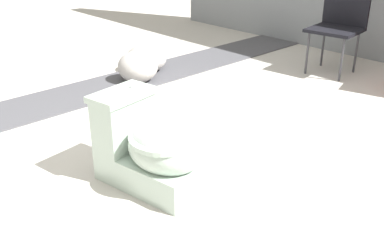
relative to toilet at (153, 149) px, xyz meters
The scene contains 6 objects.
ground_plane 0.32m from the toilet, 130.63° to the left, with size 14.00×14.00×0.00m, color beige.
gravel_strip 1.69m from the toilet, 156.21° to the left, with size 0.56×8.00×0.01m, color #4C4C51.
toilet is the anchor object (origin of this frame).
folding_chair_left 2.65m from the toilet, 99.00° to the left, with size 0.49×0.49×0.83m.
boulder_near 1.76m from the toilet, 145.98° to the left, with size 0.36×0.32×0.29m, color #B7B2AD.
boulder_far 2.06m from the toilet, 143.35° to the left, with size 0.40×0.36×0.26m, color #B7B2AD.
Camera 1 is at (1.89, -1.50, 1.37)m, focal length 42.00 mm.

